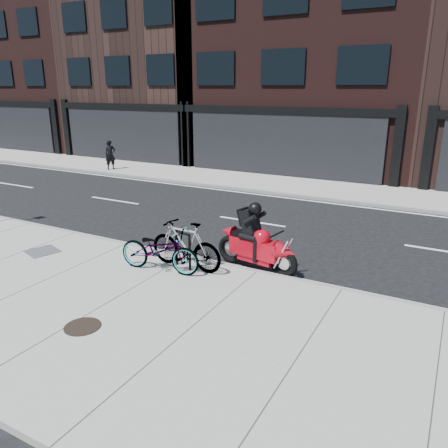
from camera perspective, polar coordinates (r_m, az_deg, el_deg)
The scene contains 13 objects.
ground at distance 12.92m, azimuth -0.15°, elevation -1.96°, with size 120.00×120.00×0.00m, color black.
sidewalk_near at distance 9.18m, azimuth -15.57°, elevation -10.59°, with size 60.00×6.00×0.13m, color gray.
sidewalk_far at distance 19.80m, azimuth 10.72°, elevation 4.77°, with size 60.00×3.50×0.13m, color gray.
building_west at distance 37.64m, azimuth -20.58°, elevation 20.08°, with size 10.00×10.00×13.50m, color black.
building_midwest at distance 30.93m, azimuth -7.22°, elevation 20.41°, with size 10.00×10.00×12.00m, color black.
building_center at distance 26.56m, azimuth 12.18°, elevation 23.42°, with size 12.00×10.00×14.50m, color black.
bike_rack at distance 10.44m, azimuth -5.39°, elevation -2.96°, with size 0.52×0.19×0.90m.
bicycle_front at distance 10.30m, azimuth -8.41°, elevation -3.35°, with size 0.71×2.02×1.06m, color gray.
bicycle_rear at distance 10.38m, azimuth -5.04°, elevation -2.73°, with size 0.55×1.96×1.18m, color gray.
motorcycle at distance 10.53m, azimuth 4.67°, elevation -2.58°, with size 2.27×0.80×1.70m.
pedestrian at distance 24.07m, azimuth -14.63°, elevation 8.73°, with size 0.56×0.37×1.54m, color black.
manhole_cover at distance 8.51m, azimuth -17.99°, elevation -12.62°, with size 0.66×0.66×0.01m, color black.
utility_grate at distance 12.54m, azimuth -22.63°, elevation -3.30°, with size 0.75×0.75×0.01m, color #505053.
Camera 1 is at (5.86, -10.69, 4.26)m, focal length 35.00 mm.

